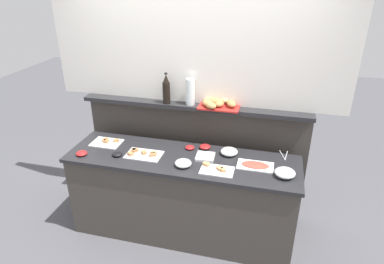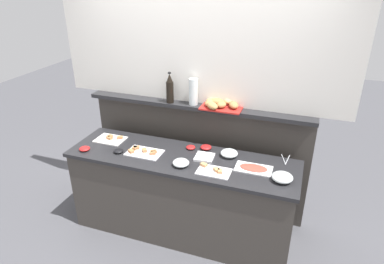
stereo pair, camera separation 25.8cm
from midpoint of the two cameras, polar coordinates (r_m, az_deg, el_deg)
name	(u,v)px [view 1 (the left image)]	position (r m, az deg, el deg)	size (l,w,h in m)	color
ground_plane	(196,197)	(4.21, -1.05, -10.81)	(12.00, 12.00, 0.00)	#4C4C51
buffet_counter	(182,196)	(3.49, -3.75, -10.59)	(2.21, 0.64, 0.88)	#3D3833
back_ledge_unit	(195,153)	(3.77, -1.54, -3.57)	(2.36, 0.22, 1.26)	#3D3833
upper_wall_panel	(196,35)	(3.37, -1.69, 15.84)	(2.96, 0.08, 1.34)	white
sandwich_platter_front	(107,142)	(3.64, -15.92, -1.71)	(0.30, 0.22, 0.04)	white
sandwich_platter_rear	(143,154)	(3.34, -10.32, -3.67)	(0.34, 0.22, 0.04)	silver
sandwich_platter_side	(217,170)	(3.04, 1.72, -6.34)	(0.29, 0.19, 0.04)	silver
cold_cuts_platter	(255,165)	(3.13, 8.16, -5.57)	(0.33, 0.19, 0.02)	white
glass_bowl_large	(229,152)	(3.29, 3.97, -3.36)	(0.16, 0.16, 0.07)	silver
glass_bowl_medium	(285,173)	(3.02, 12.84, -6.74)	(0.18, 0.18, 0.07)	silver
glass_bowl_small	(183,163)	(3.10, -3.87, -5.29)	(0.15, 0.15, 0.06)	silver
condiment_bowl_teal	(82,153)	(3.49, -19.93, -3.39)	(0.11, 0.11, 0.04)	red
condiment_bowl_cream	(190,147)	(3.39, -2.54, -2.62)	(0.09, 0.09, 0.03)	red
condiment_bowl_dark	(205,147)	(3.40, 0.01, -2.50)	(0.11, 0.11, 0.04)	red
condiment_bowl_red	(117,154)	(3.37, -14.49, -3.63)	(0.10, 0.10, 0.03)	black
serving_tongs	(284,156)	(3.35, 12.98, -3.90)	(0.08, 0.19, 0.01)	#B7BABF
napkin_stack	(205,157)	(3.24, -0.08, -4.16)	(0.17, 0.17, 0.02)	white
wine_bottle_dark	(166,90)	(3.46, -6.44, 6.97)	(0.08, 0.08, 0.32)	black
bread_basket	(217,103)	(3.38, 2.02, 4.77)	(0.40, 0.32, 0.08)	#B2231E
water_carafe	(190,92)	(3.41, -2.46, 6.68)	(0.09, 0.09, 0.27)	silver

